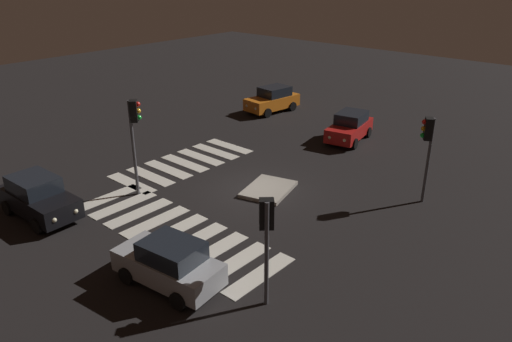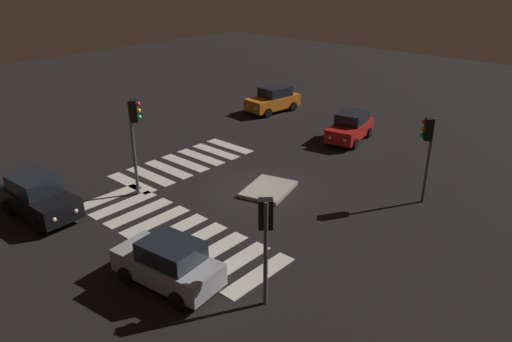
{
  "view_description": "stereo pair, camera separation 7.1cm",
  "coord_description": "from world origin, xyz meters",
  "px_view_note": "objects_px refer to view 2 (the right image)",
  "views": [
    {
      "loc": [
        15.77,
        13.83,
        10.06
      ],
      "look_at": [
        0.0,
        0.0,
        1.0
      ],
      "focal_mm": 34.34,
      "sensor_mm": 36.0,
      "label": 1
    },
    {
      "loc": [
        15.72,
        13.89,
        10.06
      ],
      "look_at": [
        0.0,
        0.0,
        1.0
      ],
      "focal_mm": 34.34,
      "sensor_mm": 36.0,
      "label": 2
    }
  ],
  "objects_px": {
    "car_silver": "(168,263)",
    "traffic_light_north": "(266,226)",
    "traffic_island": "(269,189)",
    "car_red": "(350,127)",
    "traffic_light_east": "(134,124)",
    "car_black": "(38,197)",
    "car_orange": "(273,100)",
    "traffic_light_west": "(428,139)"
  },
  "relations": [
    {
      "from": "car_black",
      "to": "traffic_light_west",
      "type": "xyz_separation_m",
      "value": [
        -11.94,
        11.57,
        2.12
      ]
    },
    {
      "from": "traffic_light_east",
      "to": "traffic_light_north",
      "type": "bearing_deg",
      "value": -58.08
    },
    {
      "from": "car_red",
      "to": "traffic_light_north",
      "type": "xyz_separation_m",
      "value": [
        15.0,
        6.07,
        1.91
      ]
    },
    {
      "from": "car_red",
      "to": "traffic_light_west",
      "type": "height_order",
      "value": "traffic_light_west"
    },
    {
      "from": "car_silver",
      "to": "traffic_light_east",
      "type": "bearing_deg",
      "value": -35.81
    },
    {
      "from": "traffic_light_west",
      "to": "car_black",
      "type": "bearing_deg",
      "value": 13.42
    },
    {
      "from": "traffic_island",
      "to": "car_silver",
      "type": "bearing_deg",
      "value": 15.53
    },
    {
      "from": "traffic_island",
      "to": "car_black",
      "type": "distance_m",
      "value": 10.11
    },
    {
      "from": "car_black",
      "to": "car_orange",
      "type": "height_order",
      "value": "car_orange"
    },
    {
      "from": "car_silver",
      "to": "traffic_light_north",
      "type": "relative_size",
      "value": 1.1
    },
    {
      "from": "car_silver",
      "to": "traffic_light_north",
      "type": "height_order",
      "value": "traffic_light_north"
    },
    {
      "from": "car_red",
      "to": "traffic_light_east",
      "type": "bearing_deg",
      "value": -24.84
    },
    {
      "from": "car_silver",
      "to": "traffic_light_north",
      "type": "bearing_deg",
      "value": -160.95
    },
    {
      "from": "traffic_light_west",
      "to": "car_red",
      "type": "bearing_deg",
      "value": -69.29
    },
    {
      "from": "car_silver",
      "to": "car_black",
      "type": "distance_m",
      "value": 7.94
    },
    {
      "from": "car_red",
      "to": "car_orange",
      "type": "height_order",
      "value": "car_orange"
    },
    {
      "from": "traffic_island",
      "to": "car_black",
      "type": "relative_size",
      "value": 0.73
    },
    {
      "from": "traffic_island",
      "to": "car_red",
      "type": "distance_m",
      "value": 8.79
    },
    {
      "from": "car_black",
      "to": "traffic_island",
      "type": "bearing_deg",
      "value": 53.23
    },
    {
      "from": "traffic_light_west",
      "to": "traffic_light_east",
      "type": "bearing_deg",
      "value": 5.41
    },
    {
      "from": "traffic_island",
      "to": "traffic_light_west",
      "type": "height_order",
      "value": "traffic_light_west"
    },
    {
      "from": "car_red",
      "to": "traffic_light_east",
      "type": "distance_m",
      "value": 13.56
    },
    {
      "from": "car_orange",
      "to": "car_silver",
      "type": "bearing_deg",
      "value": 36.9
    },
    {
      "from": "traffic_island",
      "to": "car_orange",
      "type": "height_order",
      "value": "car_orange"
    },
    {
      "from": "car_red",
      "to": "car_silver",
      "type": "bearing_deg",
      "value": 0.32
    },
    {
      "from": "car_red",
      "to": "car_black",
      "type": "distance_m",
      "value": 17.66
    },
    {
      "from": "car_black",
      "to": "car_orange",
      "type": "xyz_separation_m",
      "value": [
        -18.68,
        -2.57,
        0.0
      ]
    },
    {
      "from": "traffic_island",
      "to": "car_red",
      "type": "relative_size",
      "value": 0.74
    },
    {
      "from": "car_red",
      "to": "traffic_light_west",
      "type": "bearing_deg",
      "value": 42.92
    },
    {
      "from": "traffic_island",
      "to": "car_silver",
      "type": "relative_size",
      "value": 0.76
    },
    {
      "from": "car_black",
      "to": "traffic_light_north",
      "type": "height_order",
      "value": "traffic_light_north"
    },
    {
      "from": "traffic_island",
      "to": "traffic_light_north",
      "type": "bearing_deg",
      "value": 39.27
    },
    {
      "from": "car_silver",
      "to": "car_black",
      "type": "relative_size",
      "value": 0.97
    },
    {
      "from": "traffic_light_east",
      "to": "traffic_light_west",
      "type": "relative_size",
      "value": 1.14
    },
    {
      "from": "car_red",
      "to": "traffic_light_north",
      "type": "relative_size",
      "value": 1.13
    },
    {
      "from": "car_orange",
      "to": "traffic_island",
      "type": "bearing_deg",
      "value": 45.57
    },
    {
      "from": "car_red",
      "to": "car_black",
      "type": "xyz_separation_m",
      "value": [
        16.98,
        -4.84,
        0.03
      ]
    },
    {
      "from": "car_black",
      "to": "traffic_light_north",
      "type": "bearing_deg",
      "value": 8.43
    },
    {
      "from": "car_black",
      "to": "car_silver",
      "type": "bearing_deg",
      "value": 1.99
    },
    {
      "from": "car_orange",
      "to": "traffic_light_west",
      "type": "relative_size",
      "value": 1.07
    },
    {
      "from": "car_black",
      "to": "car_orange",
      "type": "relative_size",
      "value": 0.97
    },
    {
      "from": "car_orange",
      "to": "traffic_light_east",
      "type": "xyz_separation_m",
      "value": [
        14.58,
        4.07,
        2.54
      ]
    }
  ]
}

